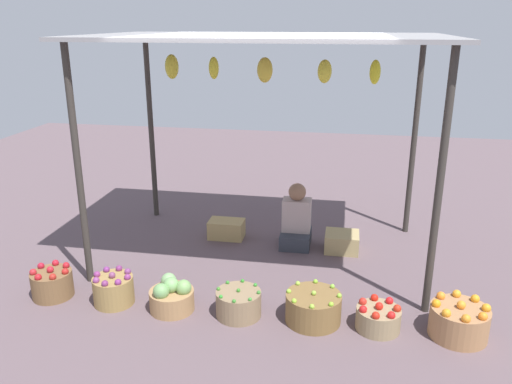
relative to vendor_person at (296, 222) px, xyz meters
The scene contains 12 objects.
ground_plane 0.55m from the vendor_person, 137.18° to the right, with size 14.00×14.00×0.00m, color #614F55.
market_stall_structure 2.05m from the vendor_person, 138.13° to the right, with size 3.72×2.27×2.48m.
vendor_person is the anchor object (origin of this frame).
basket_red_apples 2.82m from the vendor_person, 143.58° to the right, with size 0.40×0.40×0.33m.
basket_purple_onions 2.33m from the vendor_person, 133.56° to the right, with size 0.39×0.39×0.33m.
basket_cabbages 1.99m from the vendor_person, 120.54° to the right, with size 0.42×0.42×0.34m.
basket_green_chilies 1.74m from the vendor_person, 102.08° to the right, with size 0.42×0.42×0.28m.
basket_limes 1.70m from the vendor_person, 78.80° to the right, with size 0.51×0.51×0.31m.
basket_red_tomatoes 1.93m from the vendor_person, 61.77° to the right, with size 0.40×0.40×0.26m.
basket_oranges 2.32m from the vendor_person, 46.53° to the right, with size 0.50×0.50×0.34m.
wooden_crate_near_vendor 0.91m from the vendor_person, behind, with size 0.44×0.28×0.23m, color tan.
wooden_crate_stacked_rear 0.59m from the vendor_person, ahead, with size 0.40×0.36×0.22m, color tan.
Camera 1 is at (0.88, -5.49, 2.63)m, focal length 36.17 mm.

